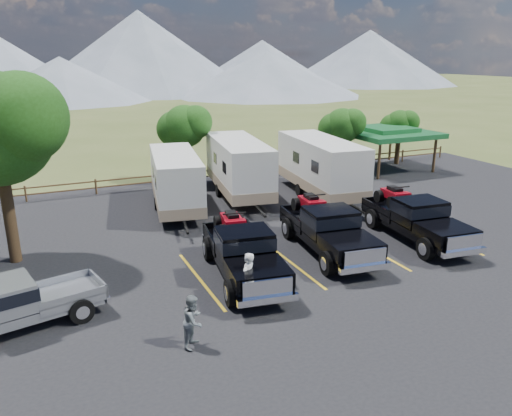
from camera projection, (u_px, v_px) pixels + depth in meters
name	position (u px, v px, depth m)	size (l,w,h in m)	color
ground	(392.00, 295.00, 18.18)	(320.00, 320.00, 0.00)	#414F21
asphalt_lot	(345.00, 264.00, 20.78)	(44.00, 34.00, 0.04)	black
stall_lines	(332.00, 255.00, 21.65)	(12.12, 5.50, 0.01)	gold
tree_ne_a	(342.00, 126.00, 35.49)	(3.11, 2.92, 4.76)	black
tree_ne_b	(399.00, 125.00, 38.83)	(2.77, 2.59, 4.27)	black
tree_north	(184.00, 127.00, 32.80)	(3.46, 3.24, 5.25)	black
rail_fence	(244.00, 170.00, 34.89)	(36.12, 0.12, 1.00)	brown
pavilion	(387.00, 133.00, 37.27)	(6.20, 6.20, 3.22)	brown
mountain_range	(40.00, 57.00, 105.08)	(209.00, 71.00, 20.00)	slate
rig_left	(243.00, 250.00, 19.36)	(3.08, 6.84, 2.21)	black
rig_center	(327.00, 228.00, 21.81)	(3.00, 6.94, 2.25)	black
rig_right	(415.00, 217.00, 23.27)	(2.89, 6.85, 2.22)	black
trailer_left	(176.00, 181.00, 27.54)	(3.62, 9.13, 3.16)	silver
trailer_center	(239.00, 167.00, 30.14)	(3.81, 9.96, 3.44)	silver
trailer_right	(321.00, 167.00, 30.28)	(3.53, 10.07, 3.48)	silver
pickup_silver	(15.00, 304.00, 15.64)	(5.82, 2.93, 1.67)	gray
person_a	(248.00, 279.00, 17.20)	(0.69, 0.45, 1.89)	silver
person_b	(194.00, 321.00, 14.72)	(0.80, 0.62, 1.65)	slate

